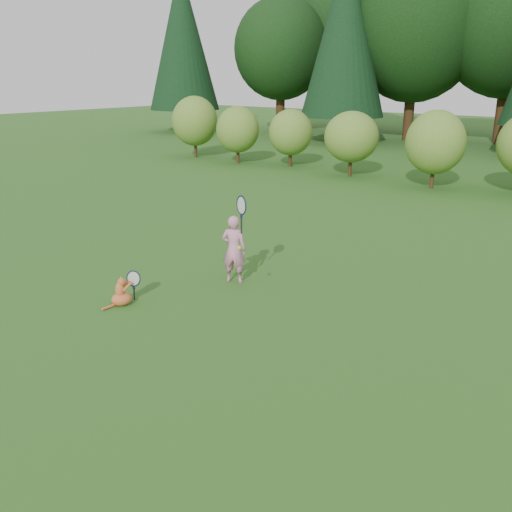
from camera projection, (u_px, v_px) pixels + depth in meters
The scene contains 5 objects.
ground at pixel (219, 303), 9.99m from camera, with size 100.00×100.00×0.00m, color #245116.
shrub_row at pixel (472, 149), 19.32m from camera, with size 28.00×3.00×2.80m, color #487624, non-canonical shape.
child at pixel (234, 248), 10.79m from camera, with size 0.76×0.47×1.97m.
cat at pixel (122, 290), 9.84m from camera, with size 0.51×0.72×0.70m.
tennis_ball at pixel (239, 248), 9.43m from camera, with size 0.07×0.07×0.07m.
Camera 1 is at (6.21, -6.90, 3.83)m, focal length 40.00 mm.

